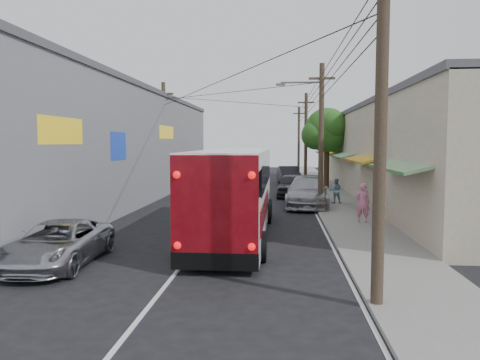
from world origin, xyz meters
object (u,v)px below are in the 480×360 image
object	(u,v)px
parked_car_far	(289,175)
coach_bus	(236,191)
jeepney	(58,244)
parked_car_mid	(291,185)
pedestrian_near	(363,203)
parked_suv	(307,192)
pedestrian_far	(336,191)

from	to	relation	value
parked_car_far	coach_bus	bearing A→B (deg)	-102.89
coach_bus	jeepney	world-z (taller)	coach_bus
parked_car_mid	pedestrian_near	size ratio (longest dim) A/B	2.60
coach_bus	parked_car_mid	distance (m)	14.25
parked_car_far	pedestrian_near	world-z (taller)	pedestrian_near
jeepney	parked_suv	bearing A→B (deg)	57.21
jeepney	pedestrian_near	world-z (taller)	pedestrian_near
parked_car_far	pedestrian_far	bearing A→B (deg)	-86.78
parked_suv	parked_car_mid	xyz separation A→B (m)	(-0.80, 5.16, -0.07)
parked_car_mid	jeepney	bearing A→B (deg)	-108.34
parked_car_far	pedestrian_near	xyz separation A→B (m)	(2.98, -21.37, 0.21)
parked_suv	coach_bus	bearing A→B (deg)	-107.83
parked_car_far	parked_suv	bearing A→B (deg)	-93.80
parked_suv	pedestrian_near	distance (m)	6.35
parked_car_mid	pedestrian_far	bearing A→B (deg)	-55.80
parked_suv	parked_car_far	world-z (taller)	parked_suv
coach_bus	parked_car_far	world-z (taller)	coach_bus
parked_suv	pedestrian_near	bearing A→B (deg)	-66.67
coach_bus	pedestrian_near	bearing A→B (deg)	27.34
parked_suv	pedestrian_near	world-z (taller)	pedestrian_near
pedestrian_near	pedestrian_far	distance (m)	6.86
coach_bus	parked_suv	world-z (taller)	coach_bus
jeepney	parked_suv	xyz separation A→B (m)	(8.40, 14.00, 0.20)
parked_car_mid	parked_car_far	bearing A→B (deg)	93.30
pedestrian_near	pedestrian_far	xyz separation A→B (m)	(-0.42, 6.84, -0.14)
pedestrian_far	parked_car_far	bearing A→B (deg)	-78.37
parked_car_far	pedestrian_far	distance (m)	14.75
parked_suv	pedestrian_far	distance (m)	1.97
parked_car_mid	pedestrian_far	distance (m)	4.98
parked_car_mid	pedestrian_near	bearing A→B (deg)	-71.71
parked_car_far	pedestrian_near	distance (m)	21.58
pedestrian_near	jeepney	bearing A→B (deg)	44.16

